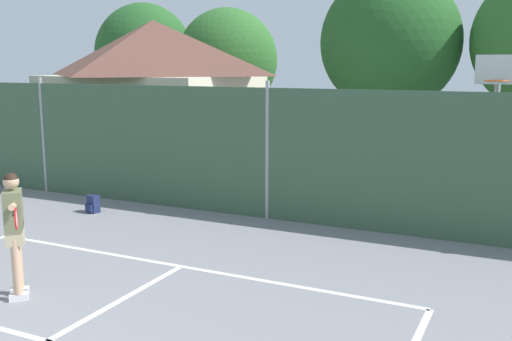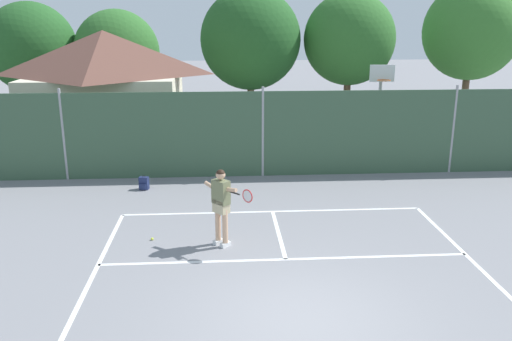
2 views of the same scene
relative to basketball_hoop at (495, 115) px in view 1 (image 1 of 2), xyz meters
name	(u,v)px [view 1 (image 1 of 2)]	position (x,y,z in m)	size (l,w,h in m)	color
chainlink_fence	(267,154)	(-4.43, -1.70, -0.88)	(26.09, 0.09, 3.02)	#38563D
basketball_hoop	(495,115)	(0.00, 0.00, 0.00)	(0.90, 0.67, 3.55)	#9E9EA3
clubhouse_building	(155,93)	(-10.33, 2.54, 0.13)	(6.10, 5.36, 4.71)	beige
treeline_backdrop	(417,44)	(-3.27, 8.51, 1.74)	(26.99, 4.55, 7.00)	brown
tennis_player	(14,224)	(-5.83, -7.36, -1.20)	(1.10, 1.02, 1.85)	silver
backpack_navy	(93,204)	(-8.25, -2.97, -2.12)	(0.32, 0.29, 0.46)	navy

